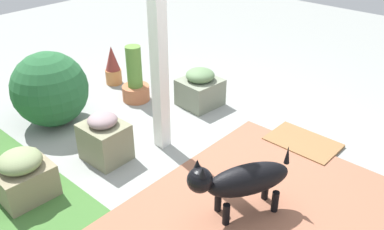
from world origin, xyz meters
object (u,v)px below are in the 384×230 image
(stone_planter_far, at_px, (24,176))
(round_shrub, at_px, (50,89))
(dog, at_px, (241,180))
(stone_planter_nearest, at_px, (200,89))
(terracotta_pot_tall, at_px, (135,81))
(doormat, at_px, (303,143))
(terracotta_pot_spiky, at_px, (113,66))
(porch_pillar, at_px, (158,30))
(stone_planter_mid, at_px, (105,139))

(stone_planter_far, xyz_separation_m, round_shrub, (0.88, -0.80, 0.19))
(dog, bearing_deg, stone_planter_nearest, -39.67)
(stone_planter_far, xyz_separation_m, terracotta_pot_tall, (0.63, -1.73, 0.04))
(stone_planter_far, height_order, dog, dog)
(round_shrub, relative_size, doormat, 1.17)
(terracotta_pot_spiky, bearing_deg, terracotta_pot_tall, 168.30)
(porch_pillar, relative_size, stone_planter_nearest, 4.90)
(porch_pillar, height_order, terracotta_pot_spiky, porch_pillar)
(round_shrub, distance_m, terracotta_pot_spiky, 1.10)
(terracotta_pot_spiky, height_order, dog, dog)
(stone_planter_nearest, bearing_deg, doormat, -178.10)
(stone_planter_far, relative_size, round_shrub, 0.56)
(dog, relative_size, doormat, 1.16)
(stone_planter_mid, distance_m, doormat, 1.90)
(round_shrub, xyz_separation_m, doormat, (-2.18, -1.38, -0.37))
(terracotta_pot_tall, height_order, doormat, terracotta_pot_tall)
(stone_planter_far, relative_size, dog, 0.56)
(terracotta_pot_tall, bearing_deg, doormat, -166.79)
(porch_pillar, height_order, terracotta_pot_tall, porch_pillar)
(round_shrub, bearing_deg, porch_pillar, -158.48)
(round_shrub, bearing_deg, stone_planter_nearest, -123.50)
(terracotta_pot_spiky, xyz_separation_m, terracotta_pot_tall, (-0.56, 0.12, 0.00))
(terracotta_pot_spiky, bearing_deg, doormat, -172.26)
(porch_pillar, height_order, stone_planter_mid, porch_pillar)
(stone_planter_mid, bearing_deg, doormat, -131.10)
(terracotta_pot_tall, bearing_deg, stone_planter_nearest, -147.20)
(dog, bearing_deg, stone_planter_mid, 9.15)
(stone_planter_far, distance_m, round_shrub, 1.21)
(terracotta_pot_tall, xyz_separation_m, doormat, (-1.93, -0.45, -0.22))
(round_shrub, height_order, doormat, round_shrub)
(stone_planter_nearest, relative_size, stone_planter_far, 1.07)
(porch_pillar, relative_size, terracotta_pot_spiky, 4.59)
(stone_planter_nearest, bearing_deg, porch_pillar, 107.46)
(round_shrub, xyz_separation_m, terracotta_pot_spiky, (0.31, -1.04, -0.15))
(stone_planter_nearest, relative_size, terracotta_pot_spiky, 0.94)
(stone_planter_mid, distance_m, dog, 1.37)
(stone_planter_nearest, distance_m, round_shrub, 1.61)
(terracotta_pot_tall, bearing_deg, porch_pillar, 152.96)
(terracotta_pot_spiky, distance_m, dog, 2.74)
(porch_pillar, height_order, doormat, porch_pillar)
(terracotta_pot_spiky, distance_m, doormat, 2.52)
(stone_planter_mid, xyz_separation_m, doormat, (-1.24, -1.42, -0.20))
(doormat, bearing_deg, stone_planter_far, 59.20)
(stone_planter_mid, relative_size, terracotta_pot_tall, 0.70)
(terracotta_pot_tall, distance_m, doormat, 2.00)
(stone_planter_nearest, relative_size, round_shrub, 0.60)
(porch_pillar, distance_m, terracotta_pot_tall, 1.37)
(stone_planter_nearest, bearing_deg, terracotta_pot_tall, 32.80)
(stone_planter_nearest, height_order, round_shrub, round_shrub)
(stone_planter_nearest, distance_m, stone_planter_mid, 1.38)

